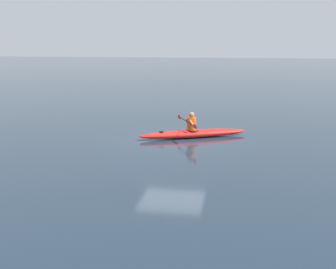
# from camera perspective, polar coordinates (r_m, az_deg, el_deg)

# --- Properties ---
(ground_plane) EXTENTS (160.00, 160.00, 0.00)m
(ground_plane) POSITION_cam_1_polar(r_m,az_deg,el_deg) (16.62, 0.56, -0.74)
(ground_plane) COLOR #1E2D3D
(kayak) EXTENTS (4.26, 2.34, 0.32)m
(kayak) POSITION_cam_1_polar(r_m,az_deg,el_deg) (17.04, 3.45, 0.12)
(kayak) COLOR red
(kayak) RESTS_ON ground
(kayaker) EXTENTS (1.05, 2.26, 0.72)m
(kayaker) POSITION_cam_1_polar(r_m,az_deg,el_deg) (16.91, 3.08, 1.62)
(kayaker) COLOR #E04C14
(kayaker) RESTS_ON kayak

